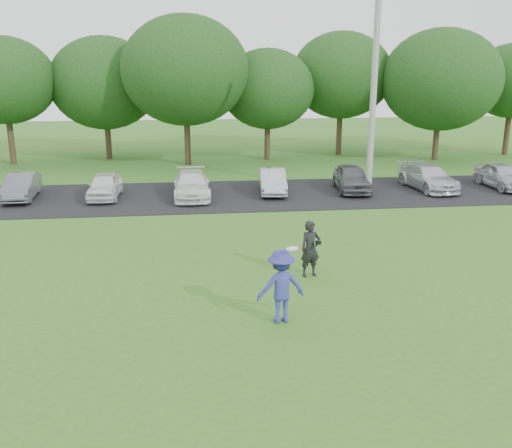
{
  "coord_description": "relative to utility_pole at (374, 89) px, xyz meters",
  "views": [
    {
      "loc": [
        -1.89,
        -12.68,
        5.92
      ],
      "look_at": [
        0.0,
        3.5,
        1.3
      ],
      "focal_mm": 40.0,
      "sensor_mm": 36.0,
      "label": 1
    }
  ],
  "objects": [
    {
      "name": "utility_pole",
      "position": [
        0.0,
        0.0,
        0.0
      ],
      "size": [
        0.28,
        0.28,
        9.56
      ],
      "primitive_type": "cylinder",
      "color": "#9A9995",
      "rests_on": "ground"
    },
    {
      "name": "frisbee_player",
      "position": [
        -6.18,
        -12.89,
        -3.89
      ],
      "size": [
        1.24,
        0.84,
        1.94
      ],
      "color": "#333891",
      "rests_on": "ground"
    },
    {
      "name": "parked_cars",
      "position": [
        -5.55,
        0.58,
        -4.17
      ],
      "size": [
        28.03,
        4.44,
        1.24
      ],
      "color": "black",
      "rests_on": "parking_lot"
    },
    {
      "name": "ground",
      "position": [
        -6.31,
        -12.47,
        -4.78
      ],
      "size": [
        100.0,
        100.0,
        0.0
      ],
      "primitive_type": "plane",
      "color": "#346F1F",
      "rests_on": "ground"
    },
    {
      "name": "parking_lot",
      "position": [
        -6.31,
        0.53,
        -4.76
      ],
      "size": [
        32.0,
        6.5,
        0.03
      ],
      "primitive_type": "cube",
      "color": "black",
      "rests_on": "ground"
    },
    {
      "name": "camera_bystander",
      "position": [
        -4.87,
        -10.03,
        -3.96
      ],
      "size": [
        0.67,
        0.52,
        1.63
      ],
      "color": "black",
      "rests_on": "ground"
    },
    {
      "name": "tree_row",
      "position": [
        -4.8,
        10.29,
        0.13
      ],
      "size": [
        42.39,
        9.85,
        8.64
      ],
      "color": "#38281C",
      "rests_on": "ground"
    }
  ]
}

